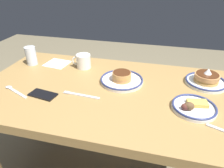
% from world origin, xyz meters
% --- Properties ---
extents(dining_table, '(1.50, 0.79, 0.75)m').
position_xyz_m(dining_table, '(0.00, 0.00, 0.67)').
color(dining_table, '#9C7743').
rests_on(dining_table, ground_plane).
extents(plate_near_main, '(0.25, 0.25, 0.06)m').
position_xyz_m(plate_near_main, '(-0.03, -0.09, 0.77)').
color(plate_near_main, silver).
rests_on(plate_near_main, dining_table).
extents(plate_center_pancakes, '(0.23, 0.23, 0.10)m').
position_xyz_m(plate_center_pancakes, '(-0.50, -0.19, 0.77)').
color(plate_center_pancakes, white).
rests_on(plate_center_pancakes, dining_table).
extents(plate_far_companion, '(0.21, 0.21, 0.05)m').
position_xyz_m(plate_far_companion, '(-0.41, 0.09, 0.76)').
color(plate_far_companion, white).
rests_on(plate_far_companion, dining_table).
extents(coffee_mug, '(0.13, 0.09, 0.09)m').
position_xyz_m(coffee_mug, '(0.25, -0.22, 0.79)').
color(coffee_mug, white).
rests_on(coffee_mug, dining_table).
extents(drinking_glass, '(0.07, 0.07, 0.12)m').
position_xyz_m(drinking_glass, '(0.62, -0.19, 0.80)').
color(drinking_glass, silver).
rests_on(drinking_glass, dining_table).
extents(cell_phone, '(0.15, 0.09, 0.01)m').
position_xyz_m(cell_phone, '(0.34, 0.15, 0.75)').
color(cell_phone, black).
rests_on(cell_phone, dining_table).
extents(paper_napkin, '(0.17, 0.16, 0.00)m').
position_xyz_m(paper_napkin, '(0.45, -0.23, 0.75)').
color(paper_napkin, white).
rests_on(paper_napkin, dining_table).
extents(fork_far, '(0.21, 0.03, 0.01)m').
position_xyz_m(fork_far, '(0.14, 0.10, 0.75)').
color(fork_far, silver).
rests_on(fork_far, dining_table).
extents(tea_spoon, '(0.18, 0.09, 0.01)m').
position_xyz_m(tea_spoon, '(0.52, 0.15, 0.75)').
color(tea_spoon, silver).
rests_on(tea_spoon, dining_table).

